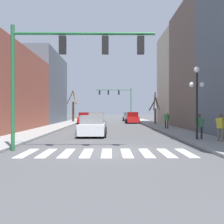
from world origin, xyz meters
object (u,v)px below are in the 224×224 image
object	(u,v)px
traffic_signal_near	(67,57)
pedestrian_waiting_at_curb	(167,119)
car_parked_right_far	(128,117)
pedestrian_on_right_sidewalk	(199,124)
street_lamp_right_corner	(197,88)
street_tree_left_near	(155,110)
traffic_signal_far	(118,96)
car_parked_right_mid	(93,126)
street_tree_left_far	(74,105)
car_driving_away_lane	(97,120)
pedestrian_crossing_street	(221,125)
car_parked_left_near	(132,118)
car_driving_toward_lane	(85,118)

from	to	relation	value
traffic_signal_near	pedestrian_waiting_at_curb	xyz separation A→B (m)	(7.70, 13.46, -3.33)
car_parked_right_far	pedestrian_on_right_sidewalk	bearing A→B (deg)	-176.28
traffic_signal_near	street_lamp_right_corner	world-z (taller)	traffic_signal_near
street_lamp_right_corner	street_tree_left_near	bearing A→B (deg)	87.75
traffic_signal_far	car_parked_right_mid	world-z (taller)	traffic_signal_far
street_tree_left_near	car_parked_right_mid	bearing A→B (deg)	-115.62
pedestrian_waiting_at_curb	street_tree_left_far	size ratio (longest dim) A/B	0.31
car_driving_away_lane	traffic_signal_near	bearing A→B (deg)	-1.82
traffic_signal_far	street_tree_left_far	distance (m)	12.95
car_parked_right_mid	car_parked_right_far	bearing A→B (deg)	170.71
street_tree_left_near	traffic_signal_far	bearing A→B (deg)	103.90
street_lamp_right_corner	car_parked_right_mid	xyz separation A→B (m)	(-6.68, 3.75, -2.58)
street_tree_left_near	pedestrian_crossing_street	bearing A→B (deg)	-89.32
car_driving_away_lane	car_parked_left_near	distance (m)	11.47
car_driving_away_lane	pedestrian_waiting_at_curb	bearing A→B (deg)	61.92
traffic_signal_near	car_parked_right_mid	world-z (taller)	traffic_signal_near
street_lamp_right_corner	pedestrian_waiting_at_curb	bearing A→B (deg)	88.39
car_parked_right_far	pedestrian_waiting_at_curb	bearing A→B (deg)	-174.62
pedestrian_crossing_street	pedestrian_on_right_sidewalk	size ratio (longest dim) A/B	1.01
car_parked_right_mid	street_tree_left_far	xyz separation A→B (m)	(-4.63, 23.12, 2.10)
street_lamp_right_corner	street_tree_left_far	distance (m)	29.15
street_lamp_right_corner	pedestrian_waiting_at_curb	size ratio (longest dim) A/B	2.73
street_lamp_right_corner	car_parked_left_near	distance (m)	24.20
car_parked_left_near	car_parked_right_far	distance (m)	8.97
car_parked_right_far	pedestrian_waiting_at_curb	distance (m)	23.24
traffic_signal_near	pedestrian_waiting_at_curb	bearing A→B (deg)	60.24
street_lamp_right_corner	car_parked_right_mid	distance (m)	8.08
street_lamp_right_corner	street_tree_left_near	distance (m)	19.30
pedestrian_crossing_street	car_driving_toward_lane	bearing A→B (deg)	-7.82
car_driving_toward_lane	pedestrian_crossing_street	world-z (taller)	pedestrian_crossing_street
traffic_signal_near	car_driving_away_lane	size ratio (longest dim) A/B	1.54
traffic_signal_near	car_driving_away_lane	world-z (taller)	traffic_signal_near
traffic_signal_near	street_lamp_right_corner	bearing A→B (deg)	26.10
car_driving_away_lane	street_tree_left_far	xyz separation A→B (m)	(-4.44, 13.23, 2.00)
street_lamp_right_corner	pedestrian_on_right_sidewalk	size ratio (longest dim) A/B	2.85
car_driving_toward_lane	car_parked_left_near	bearing A→B (deg)	-83.25
pedestrian_on_right_sidewalk	car_parked_left_near	bearing A→B (deg)	-62.56
traffic_signal_far	car_parked_left_near	size ratio (longest dim) A/B	1.68
traffic_signal_near	pedestrian_on_right_sidewalk	xyz separation A→B (m)	(7.65, 3.85, -3.37)
car_driving_toward_lane	car_parked_right_far	bearing A→B (deg)	-36.12
traffic_signal_far	street_tree_left_near	world-z (taller)	traffic_signal_far
car_driving_toward_lane	pedestrian_waiting_at_curb	size ratio (longest dim) A/B	2.66
pedestrian_crossing_street	pedestrian_on_right_sidewalk	distance (m)	1.53
car_parked_right_mid	pedestrian_on_right_sidewalk	world-z (taller)	pedestrian_on_right_sidewalk
street_lamp_right_corner	street_tree_left_far	world-z (taller)	street_tree_left_far
pedestrian_waiting_at_curb	pedestrian_on_right_sidewalk	bearing A→B (deg)	-39.52
car_driving_toward_lane	street_lamp_right_corner	bearing A→B (deg)	-158.61
street_lamp_right_corner	car_parked_left_near	xyz separation A→B (m)	(-1.93, 23.99, -2.52)
car_driving_toward_lane	car_parked_right_far	xyz separation A→B (m)	(7.16, 9.82, -0.03)
car_driving_away_lane	street_tree_left_far	distance (m)	14.09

